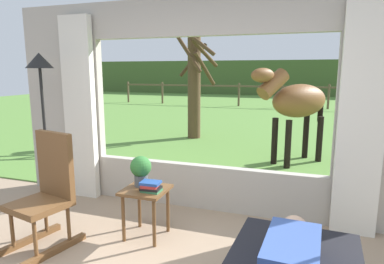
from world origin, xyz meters
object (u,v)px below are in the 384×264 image
(horse, at_px, (296,102))
(floor_lamp_left, at_px, (41,84))
(book_stack, at_px, (151,187))
(pasture_tree, at_px, (194,83))
(potted_plant, at_px, (141,169))
(rocking_chair, at_px, (48,191))
(side_table, at_px, (146,197))

(horse, bearing_deg, floor_lamp_left, 86.47)
(book_stack, distance_m, pasture_tree, 5.30)
(potted_plant, xyz_separation_m, floor_lamp_left, (-1.43, 0.24, 0.84))
(rocking_chair, distance_m, book_stack, 1.00)
(rocking_chair, bearing_deg, potted_plant, 46.34)
(side_table, bearing_deg, rocking_chair, -151.92)
(book_stack, distance_m, horse, 3.68)
(potted_plant, xyz_separation_m, pasture_tree, (-1.10, 4.96, 0.71))
(side_table, xyz_separation_m, book_stack, (0.09, -0.06, 0.14))
(side_table, distance_m, floor_lamp_left, 1.91)
(side_table, relative_size, potted_plant, 1.63)
(rocking_chair, relative_size, potted_plant, 3.50)
(rocking_chair, relative_size, floor_lamp_left, 0.59)
(rocking_chair, height_order, floor_lamp_left, floor_lamp_left)
(side_table, distance_m, potted_plant, 0.29)
(side_table, xyz_separation_m, pasture_tree, (-1.18, 5.02, 0.99))
(rocking_chair, height_order, pasture_tree, pasture_tree)
(potted_plant, distance_m, book_stack, 0.24)
(floor_lamp_left, distance_m, horse, 4.19)
(horse, bearing_deg, rocking_chair, 99.70)
(floor_lamp_left, bearing_deg, side_table, -11.25)
(floor_lamp_left, bearing_deg, pasture_tree, 85.98)
(rocking_chair, bearing_deg, floor_lamp_left, 144.57)
(side_table, height_order, potted_plant, potted_plant)
(potted_plant, bearing_deg, floor_lamp_left, 170.46)
(rocking_chair, distance_m, side_table, 0.96)
(side_table, height_order, floor_lamp_left, floor_lamp_left)
(potted_plant, relative_size, book_stack, 1.56)
(potted_plant, xyz_separation_m, book_stack, (0.17, -0.12, -0.13))
(horse, bearing_deg, potted_plant, 106.27)
(floor_lamp_left, bearing_deg, book_stack, -12.57)
(floor_lamp_left, relative_size, horse, 1.11)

